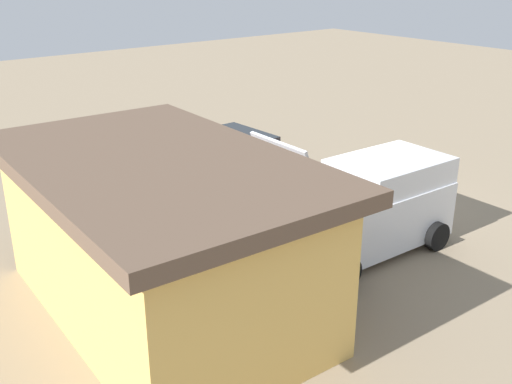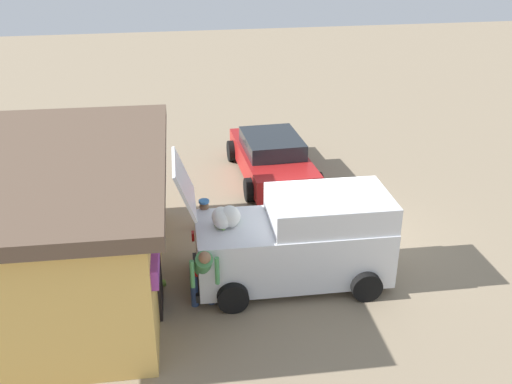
% 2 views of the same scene
% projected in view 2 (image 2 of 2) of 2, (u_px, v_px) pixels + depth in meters
% --- Properties ---
extents(ground_plane, '(60.00, 60.00, 0.00)m').
position_uv_depth(ground_plane, '(323.00, 238.00, 14.23)').
color(ground_plane, gray).
extents(storefront_bar, '(6.91, 4.39, 2.92)m').
position_uv_depth(storefront_bar, '(69.00, 223.00, 11.83)').
color(storefront_bar, '#E0B259').
rests_on(storefront_bar, ground_plane).
extents(delivery_van, '(2.26, 4.49, 2.93)m').
position_uv_depth(delivery_van, '(297.00, 239.00, 12.23)').
color(delivery_van, silver).
rests_on(delivery_van, ground_plane).
extents(parked_sedan, '(4.50, 2.30, 1.31)m').
position_uv_depth(parked_sedan, '(272.00, 157.00, 17.40)').
color(parked_sedan, maroon).
rests_on(parked_sedan, ground_plane).
extents(vendor_standing, '(0.56, 0.39, 1.59)m').
position_uv_depth(vendor_standing, '(205.00, 228.00, 12.84)').
color(vendor_standing, navy).
rests_on(vendor_standing, ground_plane).
extents(customer_bending, '(0.75, 0.57, 1.53)m').
position_uv_depth(customer_bending, '(203.00, 271.00, 11.25)').
color(customer_bending, navy).
rests_on(customer_bending, ground_plane).
extents(unloaded_banana_pile, '(0.95, 0.79, 0.39)m').
position_uv_depth(unloaded_banana_pile, '(144.00, 283.00, 12.17)').
color(unloaded_banana_pile, silver).
rests_on(unloaded_banana_pile, ground_plane).
extents(paint_bucket, '(0.31, 0.31, 0.34)m').
position_uv_depth(paint_bucket, '(203.00, 223.00, 14.59)').
color(paint_bucket, '#BF3F33').
rests_on(paint_bucket, ground_plane).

